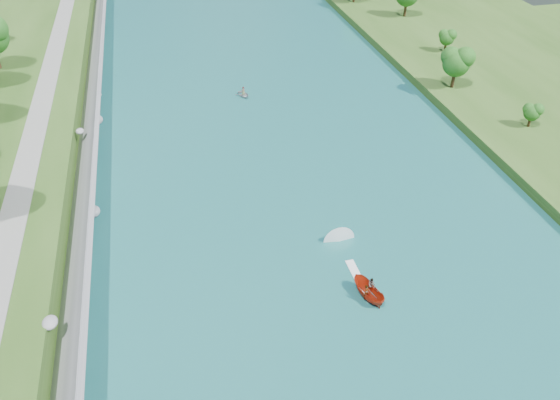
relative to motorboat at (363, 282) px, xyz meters
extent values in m
plane|color=#2D5119|center=(-1.90, -4.60, -0.81)|extent=(260.00, 260.00, 0.00)
cube|color=#185B5B|center=(-1.90, 15.40, -0.76)|extent=(55.00, 240.00, 0.10)
cube|color=slate|center=(-27.75, 15.40, 0.99)|extent=(3.54, 236.00, 4.05)
ellipsoid|color=gray|center=(-29.18, -0.72, 2.59)|extent=(1.34, 1.65, 0.87)
ellipsoid|color=gray|center=(-27.31, 8.53, 0.85)|extent=(1.43, 1.58, 0.92)
ellipsoid|color=gray|center=(-26.60, 18.03, 0.25)|extent=(1.44, 1.86, 1.15)
ellipsoid|color=gray|center=(-27.42, 25.64, 0.13)|extent=(1.11, 1.02, 0.88)
ellipsoid|color=gray|center=(-28.63, 34.68, 2.15)|extent=(1.11, 1.36, 0.74)
ellipsoid|color=gray|center=(-26.95, 41.59, 0.15)|extent=(1.77, 2.10, 1.31)
ellipsoid|color=gray|center=(-26.97, 50.99, -0.06)|extent=(0.91, 1.06, 0.58)
cube|color=gray|center=(-34.40, 15.40, 2.74)|extent=(3.00, 200.00, 0.10)
ellipsoid|color=#1C5115|center=(34.28, 23.74, 2.83)|extent=(2.56, 2.56, 4.27)
ellipsoid|color=#1C5115|center=(29.99, 38.71, 4.69)|extent=(4.80, 4.80, 7.99)
ellipsoid|color=#1C5115|center=(36.34, 53.57, 3.15)|extent=(2.95, 2.95, 4.92)
imported|color=#AC260D|center=(-0.01, -1.43, 0.11)|extent=(2.79, 4.54, 1.64)
imported|color=#66605B|center=(-0.41, -1.83, 0.49)|extent=(0.74, 0.69, 1.69)
imported|color=#66605B|center=(0.49, -0.93, 0.41)|extent=(0.91, 0.82, 1.54)
cube|color=white|center=(-0.01, 1.57, -0.68)|extent=(0.90, 5.00, 0.06)
imported|color=gray|center=(-3.67, 46.31, -0.41)|extent=(2.80, 3.37, 0.60)
imported|color=#66605B|center=(-3.67, 46.31, 0.22)|extent=(0.66, 0.44, 1.35)
camera|label=1|loc=(-17.28, -36.13, 38.91)|focal=35.00mm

